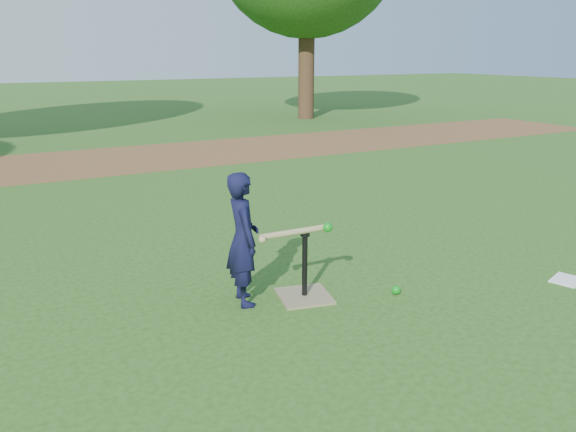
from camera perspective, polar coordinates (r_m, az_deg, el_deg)
name	(u,v)px	position (r m, az deg, el deg)	size (l,w,h in m)	color
ground	(345,300)	(4.84, 5.77, -8.51)	(80.00, 80.00, 0.00)	#285116
dirt_strip	(134,158)	(11.58, -15.35, 5.69)	(24.00, 3.00, 0.01)	brown
child	(243,239)	(4.59, -4.61, -2.35)	(0.41, 0.27, 1.12)	black
wiffle_ball_ground	(396,290)	(5.00, 10.92, -7.38)	(0.08, 0.08, 0.08)	#0D8F17
clipboard	(567,280)	(5.80, 26.45, -5.83)	(0.30, 0.23, 0.01)	white
batting_tee	(305,285)	(4.82, 1.69, -7.05)	(0.51, 0.51, 0.61)	#8A7A57
swing_action	(298,232)	(4.57, 0.98, -1.64)	(0.65, 0.14, 0.09)	tan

